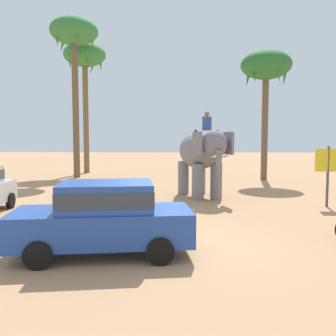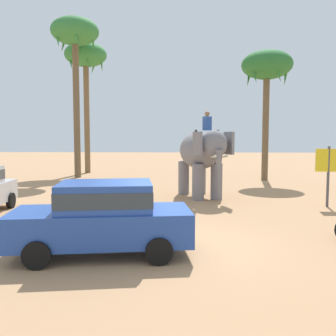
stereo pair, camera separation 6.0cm
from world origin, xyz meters
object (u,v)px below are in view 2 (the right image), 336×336
(elephant_with_mahout, at_px, (202,154))
(palm_tree_left_of_road, at_px, (75,38))
(car_sedan_foreground, at_px, (103,215))
(palm_tree_near_hut, at_px, (86,60))
(signboard_yellow, at_px, (329,164))
(palm_tree_behind_elephant, at_px, (267,69))

(elephant_with_mahout, bearing_deg, palm_tree_left_of_road, 134.92)
(car_sedan_foreground, height_order, palm_tree_left_of_road, palm_tree_left_of_road)
(palm_tree_near_hut, distance_m, signboard_yellow, 20.20)
(palm_tree_behind_elephant, height_order, palm_tree_left_of_road, palm_tree_left_of_road)
(elephant_with_mahout, distance_m, palm_tree_left_of_road, 13.72)
(signboard_yellow, bearing_deg, car_sedan_foreground, -140.37)
(palm_tree_near_hut, relative_size, signboard_yellow, 4.16)
(car_sedan_foreground, height_order, signboard_yellow, signboard_yellow)
(signboard_yellow, bearing_deg, elephant_with_mahout, 156.86)
(palm_tree_near_hut, bearing_deg, palm_tree_left_of_road, -86.71)
(elephant_with_mahout, bearing_deg, car_sedan_foreground, -107.76)
(elephant_with_mahout, height_order, signboard_yellow, elephant_with_mahout)
(elephant_with_mahout, distance_m, palm_tree_behind_elephant, 9.82)
(car_sedan_foreground, distance_m, palm_tree_near_hut, 22.04)
(palm_tree_left_of_road, bearing_deg, signboard_yellow, -38.21)
(elephant_with_mahout, bearing_deg, palm_tree_behind_elephant, 58.13)
(car_sedan_foreground, bearing_deg, palm_tree_behind_elephant, 65.34)
(palm_tree_behind_elephant, distance_m, palm_tree_left_of_road, 12.83)
(palm_tree_near_hut, relative_size, palm_tree_left_of_road, 0.93)
(palm_tree_near_hut, height_order, signboard_yellow, palm_tree_near_hut)
(car_sedan_foreground, bearing_deg, palm_tree_left_of_road, 108.35)
(palm_tree_behind_elephant, xyz_separation_m, palm_tree_left_of_road, (-12.58, 1.05, 2.32))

